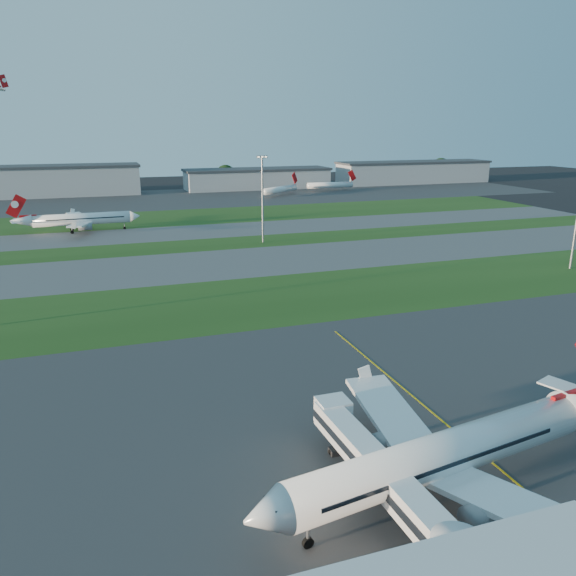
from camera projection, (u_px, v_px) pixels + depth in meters
name	position (u px, v px, depth m)	size (l,w,h in m)	color
ground	(396.00, 419.00, 67.83)	(700.00, 700.00, 0.00)	black
apron_near	(396.00, 419.00, 67.83)	(300.00, 70.00, 0.01)	#333335
grass_strip_a	(270.00, 299.00, 115.09)	(300.00, 34.00, 0.01)	#224316
taxiway_a	(233.00, 263.00, 145.09)	(300.00, 32.00, 0.01)	#515154
grass_strip_b	(213.00, 244.00, 167.81)	(300.00, 18.00, 0.01)	#224316
taxiway_b	(200.00, 232.00, 187.81)	(300.00, 26.00, 0.01)	#515154
grass_strip_c	(185.00, 217.00, 217.81)	(300.00, 40.00, 0.01)	#224316
apron_far	(166.00, 199.00, 272.35)	(400.00, 80.00, 0.01)	#333335
yellow_line	(432.00, 413.00, 69.38)	(0.25, 60.00, 0.02)	gold
jet_bridge	(386.00, 479.00, 49.82)	(4.20, 26.90, 6.20)	silver
airliner_parked	(445.00, 455.00, 52.49)	(40.94, 34.49, 12.83)	white
airliner_taxiing	(81.00, 219.00, 186.41)	(38.11, 32.31, 11.89)	white
mini_jet_near	(280.00, 189.00, 282.73)	(24.08, 18.32, 9.48)	white
mini_jet_far	(330.00, 185.00, 303.66)	(28.59, 3.24, 9.48)	white
light_mast_centre	(262.00, 193.00, 166.52)	(3.20, 0.70, 25.80)	gray
hangar_west	(67.00, 180.00, 283.53)	(71.40, 23.00, 15.20)	#A8ACB1
hangar_east	(257.00, 178.00, 315.11)	(81.60, 23.00, 11.20)	#A8ACB1
hangar_far_east	(413.00, 172.00, 345.84)	(96.90, 23.00, 13.20)	#A8ACB1
tree_mid_west	(118.00, 180.00, 301.79)	(9.90, 9.90, 10.80)	black
tree_mid_east	(226.00, 175.00, 322.85)	(11.55, 11.55, 12.60)	black
tree_east	(346.00, 173.00, 344.47)	(10.45, 10.45, 11.40)	black
tree_far_east	(441.00, 168.00, 369.46)	(12.65, 12.65, 13.80)	black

